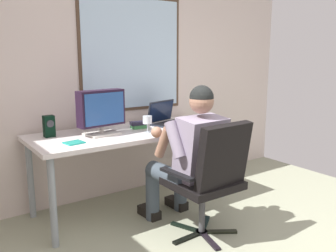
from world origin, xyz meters
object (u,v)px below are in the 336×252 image
object	(u,v)px
desk	(132,138)
person_seated	(190,155)
office_chair	(212,174)
book_stack	(139,125)
desk_speaker	(49,126)
crt_monitor	(101,110)
cd_case	(74,143)
wine_glass	(147,121)
laptop	(166,118)

from	to	relation	value
desk	person_seated	xyz separation A→B (m)	(0.18, -0.63, -0.05)
desk	office_chair	distance (m)	0.92
book_stack	desk_speaker	bearing A→B (deg)	171.42
crt_monitor	book_stack	bearing A→B (deg)	7.24
crt_monitor	cd_case	distance (m)	0.42
office_chair	crt_monitor	distance (m)	1.10
wine_glass	person_seated	bearing A→B (deg)	-77.18
laptop	desk_speaker	world-z (taller)	laptop
desk	cd_case	world-z (taller)	cd_case
desk	crt_monitor	xyz separation A→B (m)	(-0.30, -0.00, 0.29)
office_chair	book_stack	distance (m)	0.97
office_chair	desk	bearing A→B (deg)	102.43
desk	desk_speaker	bearing A→B (deg)	166.46
crt_monitor	laptop	distance (m)	0.76
crt_monitor	book_stack	size ratio (longest dim) A/B	2.60
office_chair	person_seated	xyz separation A→B (m)	(-0.01, 0.26, 0.09)
desk	office_chair	bearing A→B (deg)	-77.57
crt_monitor	wine_glass	distance (m)	0.42
desk_speaker	crt_monitor	bearing A→B (deg)	-23.15
desk	crt_monitor	size ratio (longest dim) A/B	4.28
cd_case	wine_glass	bearing A→B (deg)	1.06
wine_glass	book_stack	xyz separation A→B (m)	(0.03, 0.20, -0.07)
wine_glass	cd_case	distance (m)	0.70
crt_monitor	laptop	bearing A→B (deg)	6.29
person_seated	book_stack	bearing A→B (deg)	96.61
person_seated	wine_glass	bearing A→B (deg)	102.82
desk	office_chair	xyz separation A→B (m)	(0.20, -0.89, -0.14)
desk	cd_case	size ratio (longest dim) A/B	11.48
desk	cd_case	distance (m)	0.64
crt_monitor	wine_glass	world-z (taller)	crt_monitor
desk	desk_speaker	xyz separation A→B (m)	(-0.70, 0.17, 0.16)
desk_speaker	wine_glass	bearing A→B (deg)	-22.76
wine_glass	desk	bearing A→B (deg)	115.62
desk	laptop	xyz separation A→B (m)	(0.44, 0.08, 0.13)
office_chair	desk_speaker	world-z (taller)	office_chair
laptop	desk_speaker	bearing A→B (deg)	175.44
laptop	cd_case	world-z (taller)	laptop
desk	book_stack	size ratio (longest dim) A/B	11.11
person_seated	desk_speaker	size ratio (longest dim) A/B	6.58
office_chair	cd_case	distance (m)	1.10
person_seated	book_stack	xyz separation A→B (m)	(-0.08, 0.68, 0.15)
desk	laptop	bearing A→B (deg)	9.96
desk	person_seated	bearing A→B (deg)	-73.83
office_chair	wine_glass	world-z (taller)	office_chair
office_chair	crt_monitor	size ratio (longest dim) A/B	2.21
laptop	cd_case	distance (m)	1.08
crt_monitor	laptop	size ratio (longest dim) A/B	1.02
wine_glass	book_stack	bearing A→B (deg)	81.78
office_chair	crt_monitor	xyz separation A→B (m)	(-0.49, 0.89, 0.43)
laptop	book_stack	distance (m)	0.34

